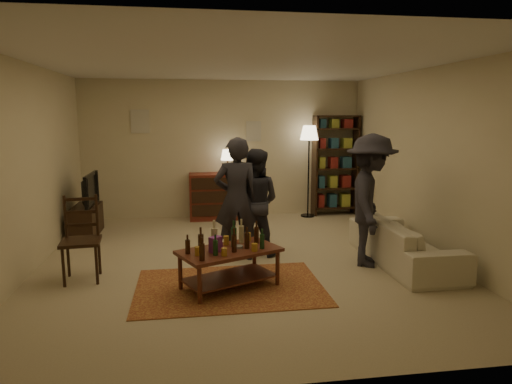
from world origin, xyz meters
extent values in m
plane|color=#C6B793|center=(0.00, 0.00, 0.00)|extent=(6.00, 6.00, 0.00)
plane|color=beige|center=(0.00, 3.00, 1.35)|extent=(5.50, 0.00, 5.50)
plane|color=beige|center=(-2.75, 0.00, 1.35)|extent=(0.00, 6.00, 6.00)
plane|color=beige|center=(2.75, 0.00, 1.35)|extent=(0.00, 6.00, 6.00)
plane|color=beige|center=(0.00, -3.00, 1.35)|extent=(5.50, 0.00, 5.50)
plane|color=white|center=(0.00, 0.00, 2.70)|extent=(6.00, 6.00, 0.00)
cube|color=beige|center=(-1.60, 2.98, 1.90)|extent=(0.35, 0.03, 0.45)
cube|color=beige|center=(0.60, 2.98, 1.70)|extent=(0.30, 0.03, 0.40)
cube|color=maroon|center=(-0.26, -0.96, 0.01)|extent=(2.20, 1.50, 0.01)
cube|color=#5E2A1A|center=(-0.26, -0.96, 0.45)|extent=(1.31, 1.05, 0.04)
cube|color=#5E2A1A|center=(-0.26, -0.96, 0.13)|extent=(1.18, 0.92, 0.02)
cylinder|color=#5E2A1A|center=(-0.63, -1.40, 0.22)|extent=(0.05, 0.05, 0.43)
cylinder|color=#5E2A1A|center=(0.31, -0.97, 0.22)|extent=(0.05, 0.05, 0.43)
cylinder|color=#5E2A1A|center=(-0.84, -0.94, 0.22)|extent=(0.05, 0.05, 0.43)
cylinder|color=#5E2A1A|center=(0.10, -0.51, 0.22)|extent=(0.05, 0.05, 0.43)
cylinder|color=#B7862A|center=(-0.63, -1.13, 0.52)|extent=(0.07, 0.07, 0.10)
cylinder|color=#B7862A|center=(-0.34, -1.19, 0.52)|extent=(0.07, 0.07, 0.09)
cylinder|color=#B7862A|center=(-0.28, -0.76, 0.53)|extent=(0.07, 0.07, 0.11)
cylinder|color=#B7862A|center=(0.02, -1.07, 0.52)|extent=(0.07, 0.07, 0.09)
cylinder|color=#B7862A|center=(0.01, -0.61, 0.52)|extent=(0.07, 0.07, 0.10)
cube|color=purple|center=(-0.43, -1.01, 0.56)|extent=(0.16, 0.16, 0.18)
cylinder|color=gray|center=(-0.14, -0.92, 0.48)|extent=(0.12, 0.12, 0.03)
cube|color=#302010|center=(-2.04, -0.44, 0.50)|extent=(0.50, 0.50, 0.04)
cylinder|color=#302010|center=(-2.21, -0.64, 0.24)|extent=(0.04, 0.04, 0.48)
cylinder|color=#302010|center=(-1.84, -0.61, 0.24)|extent=(0.04, 0.04, 0.48)
cylinder|color=#302010|center=(-2.24, -0.27, 0.24)|extent=(0.04, 0.04, 0.48)
cylinder|color=#302010|center=(-1.87, -0.23, 0.24)|extent=(0.04, 0.04, 0.48)
cube|color=#302010|center=(-2.06, -0.25, 0.79)|extent=(0.38, 0.06, 0.55)
cube|color=#302010|center=(-2.45, 1.80, 0.25)|extent=(0.40, 1.00, 0.50)
imported|color=black|center=(-2.43, 1.80, 0.78)|extent=(0.13, 0.97, 0.56)
cube|color=maroon|center=(-0.20, 2.72, 0.45)|extent=(1.00, 0.48, 0.90)
cube|color=#302010|center=(-0.20, 2.47, 0.22)|extent=(0.92, 0.02, 0.22)
cube|color=#302010|center=(-0.20, 2.47, 0.48)|extent=(0.92, 0.02, 0.22)
cube|color=#302010|center=(-0.20, 2.47, 0.74)|extent=(0.92, 0.02, 0.22)
cylinder|color=#302010|center=(0.05, 2.72, 0.92)|extent=(0.12, 0.12, 0.04)
cylinder|color=#302010|center=(0.05, 2.72, 1.05)|extent=(0.02, 0.02, 0.22)
cone|color=#FFE5B2|center=(0.05, 2.72, 1.26)|extent=(0.26, 0.26, 0.20)
cube|color=#302010|center=(1.82, 2.78, 1.00)|extent=(0.04, 0.34, 2.00)
cube|color=#302010|center=(2.68, 2.78, 1.00)|extent=(0.04, 0.34, 2.00)
cube|color=#302010|center=(2.25, 2.78, 0.15)|extent=(0.90, 0.34, 0.03)
cube|color=#302010|center=(2.25, 2.78, 0.55)|extent=(0.90, 0.34, 0.03)
cube|color=#302010|center=(2.25, 2.78, 0.95)|extent=(0.90, 0.34, 0.03)
cube|color=#302010|center=(2.25, 2.78, 1.35)|extent=(0.90, 0.34, 0.03)
cube|color=#302010|center=(2.25, 2.78, 1.75)|extent=(0.90, 0.34, 0.03)
cube|color=#302010|center=(2.25, 2.78, 2.00)|extent=(0.90, 0.34, 0.03)
cube|color=maroon|center=(1.95, 2.78, 0.29)|extent=(0.12, 0.22, 0.26)
cube|color=navy|center=(2.20, 2.78, 0.29)|extent=(0.15, 0.22, 0.26)
cube|color=#9CA436|center=(2.47, 2.78, 0.29)|extent=(0.18, 0.22, 0.26)
cube|color=navy|center=(1.95, 2.78, 0.69)|extent=(0.12, 0.22, 0.24)
cube|color=#9CA436|center=(2.20, 2.78, 0.69)|extent=(0.15, 0.22, 0.24)
cube|color=maroon|center=(2.47, 2.78, 0.69)|extent=(0.18, 0.22, 0.24)
cube|color=#9CA436|center=(1.95, 2.78, 1.07)|extent=(0.12, 0.22, 0.22)
cube|color=maroon|center=(2.20, 2.78, 1.07)|extent=(0.15, 0.22, 0.22)
cube|color=navy|center=(2.47, 2.78, 1.07)|extent=(0.18, 0.22, 0.22)
cube|color=maroon|center=(1.95, 2.78, 1.47)|extent=(0.12, 0.22, 0.20)
cube|color=navy|center=(2.20, 2.78, 1.47)|extent=(0.15, 0.22, 0.20)
cube|color=#9CA436|center=(2.47, 2.78, 1.47)|extent=(0.18, 0.22, 0.20)
cube|color=navy|center=(1.95, 2.78, 1.85)|extent=(0.12, 0.22, 0.18)
cube|color=#9CA436|center=(2.20, 2.78, 1.85)|extent=(0.15, 0.22, 0.18)
cube|color=maroon|center=(2.47, 2.78, 1.85)|extent=(0.18, 0.22, 0.18)
cylinder|color=black|center=(1.66, 2.65, 0.01)|extent=(0.28, 0.28, 0.03)
cylinder|color=black|center=(1.66, 2.65, 0.81)|extent=(0.03, 0.03, 1.62)
cone|color=#FFE5B2|center=(1.66, 2.65, 1.68)|extent=(0.36, 0.36, 0.28)
imported|color=beige|center=(2.20, -0.40, 0.30)|extent=(0.81, 2.08, 0.61)
imported|color=#25242C|center=(-0.06, 0.13, 0.86)|extent=(0.63, 0.42, 1.73)
imported|color=#292932|center=(0.23, 0.35, 0.78)|extent=(0.92, 0.84, 1.55)
imported|color=#27252D|center=(1.70, -0.38, 0.89)|extent=(1.05, 1.32, 1.79)
camera|label=1|loc=(-0.72, -6.10, 2.03)|focal=32.00mm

